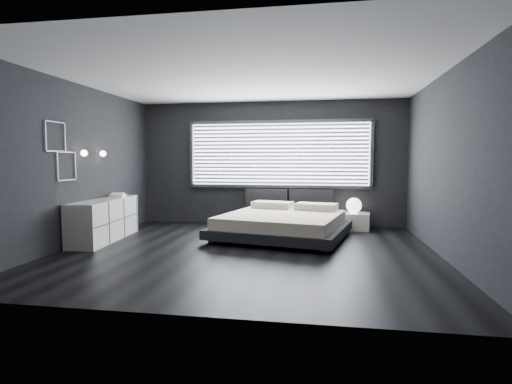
# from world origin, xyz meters

# --- Properties ---
(room) EXTENTS (6.04, 6.00, 2.80)m
(room) POSITION_xyz_m (0.00, 0.00, 1.40)
(room) COLOR black
(room) RESTS_ON ground
(window) EXTENTS (4.14, 0.09, 1.52)m
(window) POSITION_xyz_m (0.20, 2.70, 1.61)
(window) COLOR white
(window) RESTS_ON ground
(headboard) EXTENTS (1.96, 0.16, 0.52)m
(headboard) POSITION_xyz_m (0.44, 2.64, 0.57)
(headboard) COLOR black
(headboard) RESTS_ON ground
(sconce_near) EXTENTS (0.18, 0.11, 0.11)m
(sconce_near) POSITION_xyz_m (-2.88, 0.05, 1.60)
(sconce_near) COLOR silver
(sconce_near) RESTS_ON ground
(sconce_far) EXTENTS (0.18, 0.11, 0.11)m
(sconce_far) POSITION_xyz_m (-2.88, 0.65, 1.60)
(sconce_far) COLOR silver
(sconce_far) RESTS_ON ground
(wall_art_upper) EXTENTS (0.01, 0.48, 0.48)m
(wall_art_upper) POSITION_xyz_m (-2.98, -0.55, 1.85)
(wall_art_upper) COLOR #47474C
(wall_art_upper) RESTS_ON ground
(wall_art_lower) EXTENTS (0.01, 0.48, 0.48)m
(wall_art_lower) POSITION_xyz_m (-2.98, -0.30, 1.38)
(wall_art_lower) COLOR #47474C
(wall_art_lower) RESTS_ON ground
(bed) EXTENTS (2.72, 2.64, 0.60)m
(bed) POSITION_xyz_m (0.45, 1.22, 0.28)
(bed) COLOR black
(bed) RESTS_ON ground
(nightstand) EXTENTS (0.67, 0.58, 0.36)m
(nightstand) POSITION_xyz_m (1.87, 2.38, 0.18)
(nightstand) COLOR white
(nightstand) RESTS_ON ground
(orb_lamp) EXTENTS (0.32, 0.32, 0.32)m
(orb_lamp) POSITION_xyz_m (1.85, 2.36, 0.52)
(orb_lamp) COLOR white
(orb_lamp) RESTS_ON nightstand
(dresser) EXTENTS (0.68, 1.93, 0.76)m
(dresser) POSITION_xyz_m (-2.78, 0.46, 0.38)
(dresser) COLOR white
(dresser) RESTS_ON ground
(book_stack) EXTENTS (0.34, 0.40, 0.07)m
(book_stack) POSITION_xyz_m (-2.79, 0.98, 0.79)
(book_stack) COLOR white
(book_stack) RESTS_ON dresser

